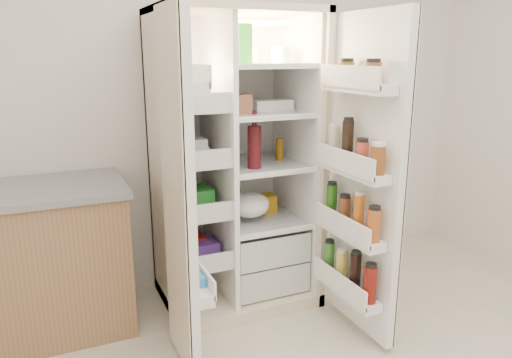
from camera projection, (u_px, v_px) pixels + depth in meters
name	position (u px, v px, depth m)	size (l,w,h in m)	color
wall_back	(218.00, 84.00, 3.22)	(4.00, 0.02, 2.70)	white
refrigerator	(234.00, 185.00, 3.05)	(0.92, 0.70, 1.80)	beige
freezer_door	(180.00, 197.00, 2.28)	(0.15, 0.40, 1.72)	white
fridge_door	(363.00, 183.00, 2.59)	(0.17, 0.58, 1.72)	white
kitchen_counter	(19.00, 264.00, 2.65)	(1.17, 0.62, 0.85)	#96684B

